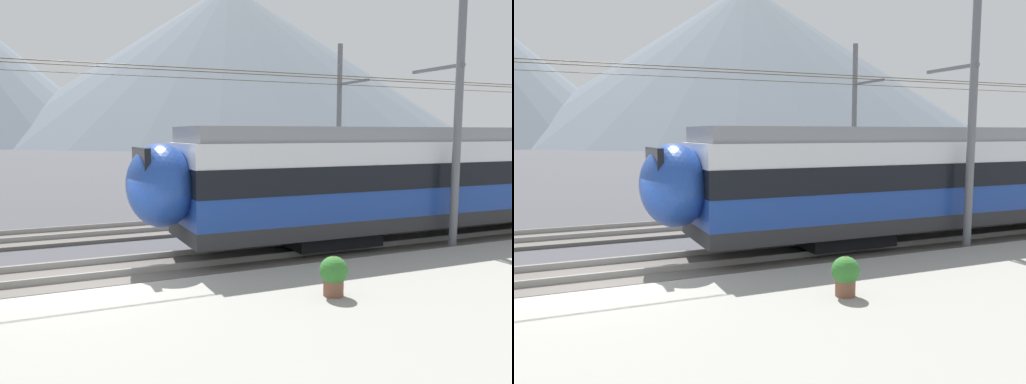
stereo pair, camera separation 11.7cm
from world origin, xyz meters
TOP-DOWN VIEW (x-y plane):
  - ground_plane at (0.00, 0.00)m, footprint 400.00×400.00m
  - platform_slab at (0.00, -4.25)m, footprint 120.00×6.69m
  - track_near at (0.00, 1.33)m, footprint 120.00×3.00m
  - track_far at (0.00, 6.75)m, footprint 120.00×3.00m
  - train_near_platform at (14.01, 1.33)m, footprint 25.36×2.95m
  - catenary_mast_mid at (10.63, -0.40)m, footprint 45.40×2.17m
  - catenary_mast_far_side at (12.57, 8.75)m, footprint 45.40×2.46m
  - potted_plant_platform_edge at (4.58, -3.39)m, footprint 0.59×0.59m
  - mountain_central_peak at (63.04, 157.19)m, footprint 162.72×162.72m

SIDE VIEW (x-z plane):
  - ground_plane at x=0.00m, z-range 0.00..0.00m
  - track_near at x=0.00m, z-range -0.07..0.21m
  - track_far at x=0.00m, z-range -0.07..0.21m
  - platform_slab at x=0.00m, z-range 0.00..0.32m
  - potted_plant_platform_edge at x=4.58m, z-range 0.39..1.22m
  - train_near_platform at x=14.01m, z-range 0.09..4.36m
  - catenary_mast_mid at x=10.63m, z-range 0.16..7.92m
  - catenary_mast_far_side at x=12.57m, z-range 0.19..8.06m
  - mountain_central_peak at x=63.04m, z-range 0.00..54.48m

